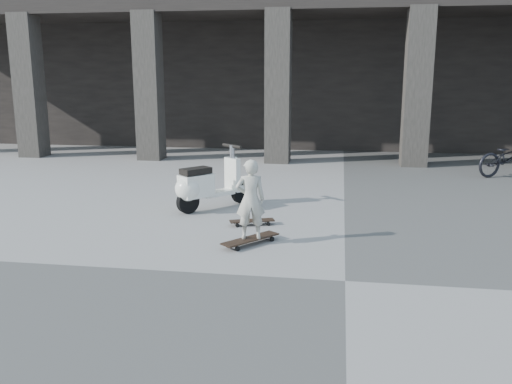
# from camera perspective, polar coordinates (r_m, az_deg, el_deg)

# --- Properties ---
(ground) EXTENTS (90.00, 90.00, 0.00)m
(ground) POSITION_cam_1_polar(r_m,az_deg,el_deg) (6.45, 9.37, -9.23)
(ground) COLOR #4A4A48
(ground) RESTS_ON ground
(colonnade) EXTENTS (28.00, 8.82, 6.00)m
(colonnade) POSITION_cam_1_polar(r_m,az_deg,el_deg) (19.78, 9.50, 14.12)
(colonnade) COLOR black
(colonnade) RESTS_ON ground
(longboard) EXTENTS (0.75, 0.86, 0.09)m
(longboard) POSITION_cam_1_polar(r_m,az_deg,el_deg) (7.64, -0.58, -5.02)
(longboard) COLOR black
(longboard) RESTS_ON ground
(skateboard_spare) EXTENTS (0.73, 0.41, 0.08)m
(skateboard_spare) POSITION_cam_1_polar(r_m,az_deg,el_deg) (8.60, -0.42, -3.10)
(skateboard_spare) COLOR black
(skateboard_spare) RESTS_ON ground
(child) EXTENTS (0.46, 0.36, 1.12)m
(child) POSITION_cam_1_polar(r_m,az_deg,el_deg) (7.49, -0.59, -0.78)
(child) COLOR #B9B7A7
(child) RESTS_ON longboard
(scooter) EXTENTS (1.16, 1.29, 1.11)m
(scooter) POSITION_cam_1_polar(r_m,az_deg,el_deg) (9.49, -5.65, 0.65)
(scooter) COLOR black
(scooter) RESTS_ON ground
(bicycle) EXTENTS (1.80, 1.35, 0.90)m
(bicycle) POSITION_cam_1_polar(r_m,az_deg,el_deg) (14.00, 25.09, 3.36)
(bicycle) COLOR black
(bicycle) RESTS_ON ground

